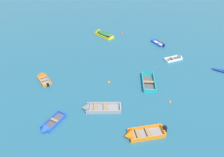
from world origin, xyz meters
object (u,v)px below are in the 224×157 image
object	(u,v)px
rowboat_turquoise_distant_center	(148,77)
rowboat_blue_cluster_outer	(48,127)
mooring_buoy_far_field	(109,82)
rowboat_grey_midfield_right	(93,108)
mooring_buoy_between_boats_right	(121,33)
rowboat_orange_near_left	(137,135)
rowboat_orange_cluster_inner	(42,77)
rowboat_white_outer_right	(178,58)
mooring_buoy_midfield	(170,102)
rowboat_blue_far_back	(155,41)
rowboat_yellow_outer_left	(102,33)

from	to	relation	value
rowboat_turquoise_distant_center	rowboat_blue_cluster_outer	xyz separation A→B (m)	(-10.05, -8.77, -0.07)
mooring_buoy_far_field	rowboat_grey_midfield_right	bearing A→B (deg)	-105.28
rowboat_turquoise_distant_center	mooring_buoy_between_boats_right	distance (m)	14.50
rowboat_orange_near_left	rowboat_orange_cluster_inner	size ratio (longest dim) A/B	1.39
rowboat_turquoise_distant_center	rowboat_white_outer_right	distance (m)	7.00
rowboat_grey_midfield_right	mooring_buoy_midfield	distance (m)	8.28
rowboat_turquoise_distant_center	mooring_buoy_between_boats_right	xyz separation A→B (m)	(-3.39, 14.10, -0.23)
mooring_buoy_midfield	rowboat_blue_far_back	bearing A→B (deg)	89.35
rowboat_yellow_outer_left	mooring_buoy_between_boats_right	distance (m)	3.63
rowboat_blue_far_back	mooring_buoy_midfield	bearing A→B (deg)	-90.65
rowboat_blue_far_back	rowboat_orange_cluster_inner	world-z (taller)	rowboat_orange_cluster_inner
rowboat_yellow_outer_left	mooring_buoy_between_boats_right	xyz separation A→B (m)	(3.47, 1.01, -0.32)
rowboat_turquoise_distant_center	mooring_buoy_midfield	bearing A→B (deg)	-66.04
rowboat_blue_far_back	rowboat_orange_near_left	bearing A→B (deg)	-101.18
rowboat_turquoise_distant_center	rowboat_grey_midfield_right	bearing A→B (deg)	-135.36
mooring_buoy_far_field	rowboat_blue_cluster_outer	bearing A→B (deg)	-124.52
rowboat_grey_midfield_right	rowboat_blue_cluster_outer	bearing A→B (deg)	-145.26
rowboat_blue_far_back	rowboat_turquoise_distant_center	world-z (taller)	rowboat_turquoise_distant_center
rowboat_orange_near_left	rowboat_blue_cluster_outer	xyz separation A→B (m)	(-8.28, 0.64, -0.05)
rowboat_grey_midfield_right	mooring_buoy_midfield	xyz separation A→B (m)	(8.13, 1.57, -0.19)
rowboat_orange_near_left	mooring_buoy_far_field	bearing A→B (deg)	110.02
rowboat_grey_midfield_right	mooring_buoy_between_boats_right	world-z (taller)	rowboat_grey_midfield_right
rowboat_white_outer_right	rowboat_turquoise_distant_center	bearing A→B (deg)	-132.63
rowboat_grey_midfield_right	rowboat_blue_cluster_outer	distance (m)	4.76
rowboat_grey_midfield_right	rowboat_yellow_outer_left	xyz separation A→B (m)	(-0.73, 19.15, 0.12)
rowboat_grey_midfield_right	rowboat_white_outer_right	world-z (taller)	rowboat_grey_midfield_right
rowboat_orange_cluster_inner	rowboat_blue_far_back	bearing A→B (deg)	35.94
rowboat_turquoise_distant_center	rowboat_blue_cluster_outer	bearing A→B (deg)	-138.87
rowboat_white_outer_right	rowboat_orange_near_left	bearing A→B (deg)	-114.09
rowboat_blue_far_back	rowboat_turquoise_distant_center	xyz separation A→B (m)	(-2.17, -10.52, 0.08)
rowboat_white_outer_right	rowboat_blue_cluster_outer	size ratio (longest dim) A/B	0.96
rowboat_white_outer_right	rowboat_blue_cluster_outer	xyz separation A→B (m)	(-14.78, -13.92, 0.02)
rowboat_yellow_outer_left	rowboat_grey_midfield_right	bearing A→B (deg)	-87.82
rowboat_white_outer_right	mooring_buoy_far_field	size ratio (longest dim) A/B	8.79
rowboat_blue_far_back	rowboat_yellow_outer_left	xyz separation A→B (m)	(-9.03, 2.58, 0.17)
rowboat_yellow_outer_left	rowboat_orange_cluster_inner	xyz separation A→B (m)	(-6.26, -13.66, -0.19)
rowboat_orange_near_left	rowboat_grey_midfield_right	bearing A→B (deg)	142.48
rowboat_yellow_outer_left	mooring_buoy_between_boats_right	bearing A→B (deg)	16.20
mooring_buoy_between_boats_right	rowboat_white_outer_right	bearing A→B (deg)	-47.77
rowboat_turquoise_distant_center	rowboat_yellow_outer_left	xyz separation A→B (m)	(-6.86, 13.09, 0.09)
rowboat_blue_far_back	mooring_buoy_far_field	world-z (taller)	rowboat_blue_far_back
rowboat_grey_midfield_right	mooring_buoy_between_boats_right	xyz separation A→B (m)	(2.75, 20.16, -0.19)
rowboat_grey_midfield_right	rowboat_turquoise_distant_center	distance (m)	8.62
rowboat_yellow_outer_left	rowboat_orange_cluster_inner	world-z (taller)	rowboat_yellow_outer_left
rowboat_yellow_outer_left	rowboat_white_outer_right	distance (m)	14.06
rowboat_turquoise_distant_center	rowboat_yellow_outer_left	size ratio (longest dim) A/B	1.15
rowboat_yellow_outer_left	mooring_buoy_midfield	distance (m)	19.69
rowboat_blue_cluster_outer	rowboat_grey_midfield_right	bearing A→B (deg)	34.74
rowboat_orange_cluster_inner	mooring_buoy_midfield	bearing A→B (deg)	-14.54
rowboat_orange_near_left	mooring_buoy_midfield	bearing A→B (deg)	52.55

